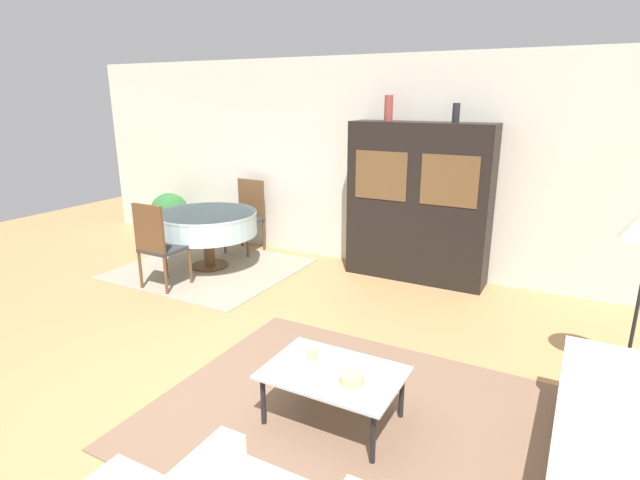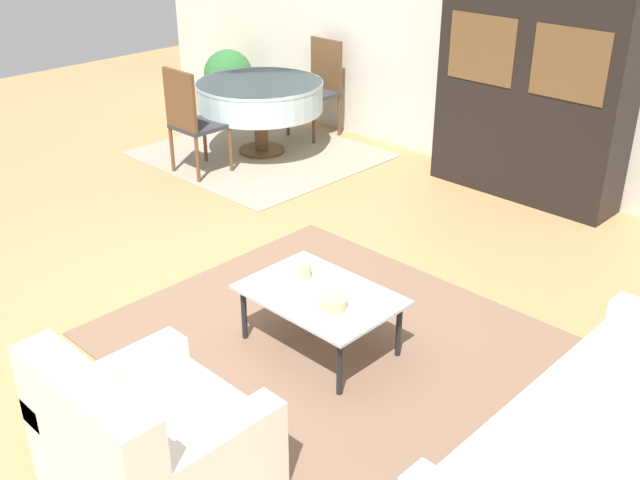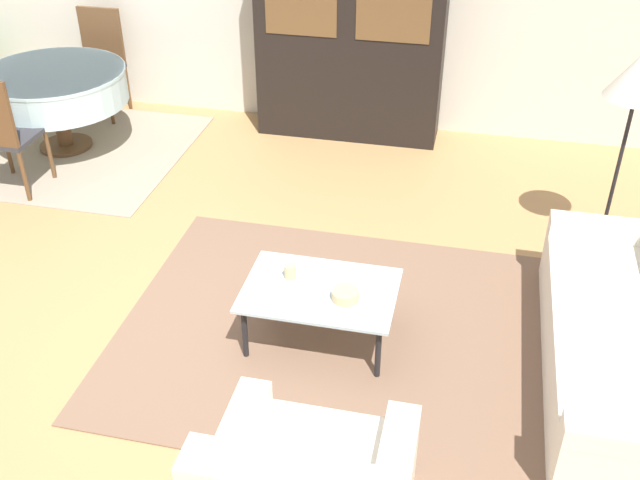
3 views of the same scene
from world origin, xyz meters
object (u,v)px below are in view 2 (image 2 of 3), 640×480
object	(u,v)px
cup	(305,271)
potted_plant	(228,77)
coffee_table	(320,298)
display_cabinet	(533,91)
dining_chair_far	(319,83)
armchair	(147,444)
bowl	(333,303)
dining_table	(260,96)
dining_chair_near	(191,117)
couch	(621,455)

from	to	relation	value
cup	potted_plant	size ratio (longest dim) A/B	0.12
coffee_table	display_cabinet	world-z (taller)	display_cabinet
dining_chair_far	potted_plant	xyz separation A→B (m)	(-1.40, -0.14, -0.15)
armchair	bowl	bearing A→B (deg)	93.93
display_cabinet	potted_plant	size ratio (longest dim) A/B	2.55
dining_chair_far	potted_plant	distance (m)	1.42
dining_table	dining_chair_near	size ratio (longest dim) A/B	1.25
dining_chair_near	cup	xyz separation A→B (m)	(2.73, -1.20, -0.14)
couch	dining_chair_near	bearing A→B (deg)	75.64
coffee_table	dining_chair_far	bearing A→B (deg)	134.17
potted_plant	armchair	bearing A→B (deg)	-43.13
armchair	dining_chair_near	world-z (taller)	dining_chair_near
armchair	bowl	distance (m)	1.37
couch	dining_chair_near	xyz separation A→B (m)	(-4.81, 1.23, 0.29)
couch	dining_table	bearing A→B (deg)	66.36
armchair	potted_plant	size ratio (longest dim) A/B	1.21
armchair	cup	distance (m)	1.58
armchair	cup	xyz separation A→B (m)	(-0.47, 1.50, 0.15)
dining_table	cup	distance (m)	3.43
couch	potted_plant	xyz separation A→B (m)	(-6.21, 2.84, 0.14)
potted_plant	dining_chair_far	bearing A→B (deg)	5.72
armchair	bowl	xyz separation A→B (m)	(-0.09, 1.36, 0.13)
dining_chair_far	cup	world-z (taller)	dining_chair_far
coffee_table	dining_chair_far	xyz separation A→B (m)	(-2.93, 3.02, 0.22)
coffee_table	cup	world-z (taller)	cup
coffee_table	dining_chair_near	world-z (taller)	dining_chair_near
couch	dining_table	distance (m)	5.26
cup	bowl	bearing A→B (deg)	-20.80
coffee_table	dining_chair_near	bearing A→B (deg)	156.55
dining_table	potted_plant	distance (m)	1.59
cup	bowl	distance (m)	0.40
potted_plant	dining_chair_near	bearing A→B (deg)	-48.94
couch	display_cabinet	distance (m)	3.84
couch	cup	bearing A→B (deg)	89.03
dining_table	dining_chair_far	world-z (taller)	dining_chair_far
cup	dining_chair_near	bearing A→B (deg)	156.35
bowl	couch	bearing A→B (deg)	3.59
couch	bowl	distance (m)	1.71
display_cabinet	dining_chair_far	distance (m)	2.56
bowl	potted_plant	bearing A→B (deg)	146.82
bowl	dining_chair_far	bearing A→B (deg)	135.17
dining_table	cup	xyz separation A→B (m)	(2.73, -2.07, -0.16)
display_cabinet	dining_table	bearing A→B (deg)	-160.05
dining_table	dining_chair_near	xyz separation A→B (m)	(0.00, -0.87, -0.02)
couch	armchair	distance (m)	2.18
bowl	armchair	bearing A→B (deg)	-86.07
coffee_table	potted_plant	world-z (taller)	potted_plant
dining_chair_far	cup	bearing A→B (deg)	132.84
coffee_table	potted_plant	distance (m)	5.21
dining_chair_far	potted_plant	size ratio (longest dim) A/B	1.37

